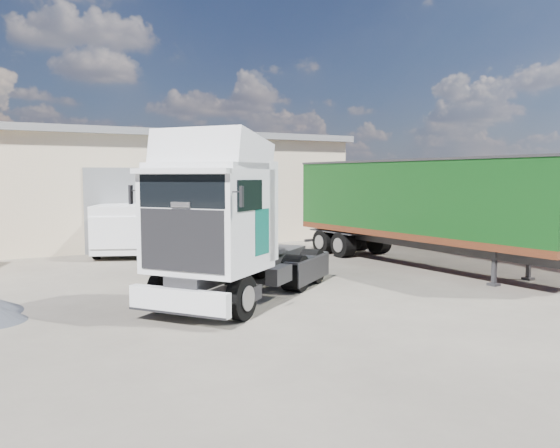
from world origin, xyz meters
name	(u,v)px	position (x,y,z in m)	size (l,w,h in m)	color
ground	(284,289)	(0.00, 0.00, 0.00)	(120.00, 120.00, 0.00)	#272520
warehouse	(22,188)	(-6.00, 16.00, 2.66)	(30.60, 12.60, 5.42)	#C3B296
brick_boundary_wall	(436,218)	(11.50, 6.00, 1.25)	(0.35, 26.00, 2.50)	maroon
tractor_unit	(226,233)	(-2.18, -0.97, 1.82)	(6.49, 5.84, 4.34)	black
box_trailer	(420,202)	(6.28, 1.35, 2.33)	(3.41, 11.68, 3.83)	#2D2D30
panel_van	(128,228)	(-2.32, 9.60, 1.08)	(3.85, 5.53, 2.10)	black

